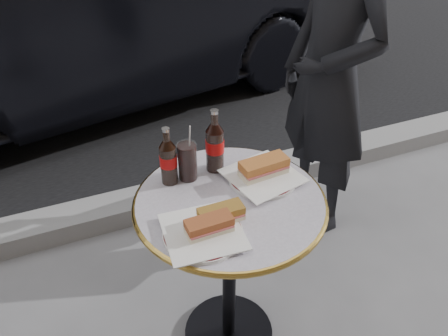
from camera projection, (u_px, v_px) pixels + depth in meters
name	position (u px, v px, depth m)	size (l,w,h in m)	color
ground	(229.00, 335.00, 1.81)	(80.00, 80.00, 0.00)	slate
asphalt_road	(76.00, 12.00, 5.57)	(40.00, 8.00, 0.00)	black
curb	(166.00, 198.00, 2.46)	(40.00, 0.20, 0.12)	gray
bistro_table	(229.00, 276.00, 1.60)	(0.62, 0.62, 0.73)	#BAB2C4
plate_left	(203.00, 234.00, 1.25)	(0.23, 0.23, 0.01)	white
plate_right	(262.00, 177.00, 1.47)	(0.23, 0.23, 0.01)	silver
sandwich_left_a	(209.00, 226.00, 1.23)	(0.13, 0.06, 0.05)	#964926
sandwich_left_b	(221.00, 215.00, 1.27)	(0.13, 0.06, 0.05)	olive
sandwich_right	(264.00, 168.00, 1.46)	(0.16, 0.08, 0.06)	#B3652D
cola_bottle_left	(168.00, 156.00, 1.40)	(0.06, 0.06, 0.21)	black
cola_bottle_right	(215.00, 141.00, 1.46)	(0.06, 0.06, 0.23)	black
cola_glass	(187.00, 161.00, 1.44)	(0.07, 0.07, 0.13)	black
parked_car	(95.00, 13.00, 3.21)	(4.15, 1.44, 1.36)	black
pedestrian	(330.00, 79.00, 1.98)	(0.58, 0.38, 1.60)	black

